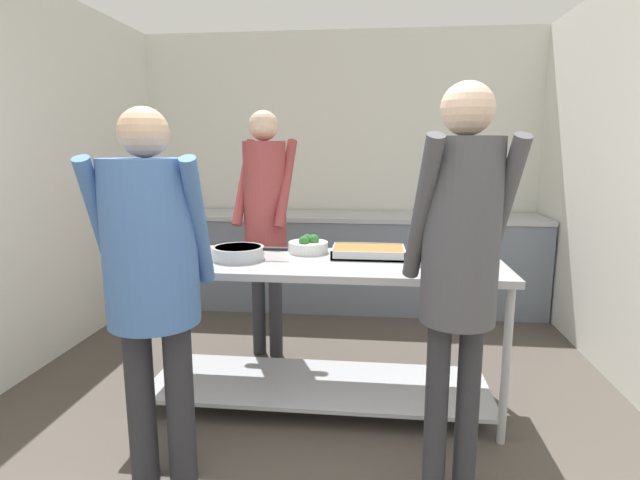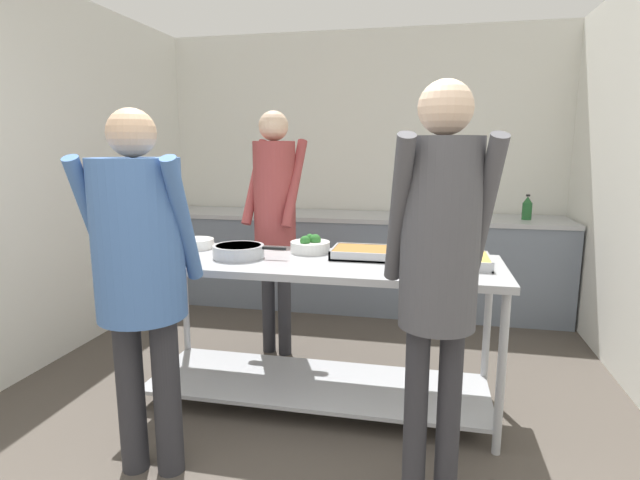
{
  "view_description": "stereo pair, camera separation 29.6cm",
  "coord_description": "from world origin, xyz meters",
  "px_view_note": "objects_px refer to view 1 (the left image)",
  "views": [
    {
      "loc": [
        0.37,
        -1.09,
        1.53
      ],
      "look_at": [
        0.05,
        1.8,
        0.99
      ],
      "focal_mm": 28.0,
      "sensor_mm": 36.0,
      "label": 1
    },
    {
      "loc": [
        0.66,
        -1.04,
        1.53
      ],
      "look_at": [
        0.05,
        1.8,
        0.99
      ],
      "focal_mm": 28.0,
      "sensor_mm": 36.0,
      "label": 2
    }
  ],
  "objects_px": {
    "guest_serving_left": "(152,263)",
    "water_bottle": "(502,206)",
    "guest_serving_right": "(460,250)",
    "cook_behind_counter": "(265,205)",
    "plate_stack": "(189,246)",
    "sauce_pan": "(238,252)",
    "broccoli_bowl": "(308,246)",
    "serving_tray_vegetables": "(368,252)",
    "serving_tray_roast": "(450,257)"
  },
  "relations": [
    {
      "from": "plate_stack",
      "to": "serving_tray_vegetables",
      "type": "distance_m",
      "value": 1.13
    },
    {
      "from": "sauce_pan",
      "to": "serving_tray_roast",
      "type": "relative_size",
      "value": 1.03
    },
    {
      "from": "guest_serving_left",
      "to": "plate_stack",
      "type": "bearing_deg",
      "value": 102.18
    },
    {
      "from": "water_bottle",
      "to": "guest_serving_right",
      "type": "bearing_deg",
      "value": -106.96
    },
    {
      "from": "sauce_pan",
      "to": "water_bottle",
      "type": "relative_size",
      "value": 2.0
    },
    {
      "from": "broccoli_bowl",
      "to": "guest_serving_right",
      "type": "relative_size",
      "value": 0.14
    },
    {
      "from": "plate_stack",
      "to": "guest_serving_left",
      "type": "relative_size",
      "value": 0.14
    },
    {
      "from": "serving_tray_vegetables",
      "to": "water_bottle",
      "type": "height_order",
      "value": "water_bottle"
    },
    {
      "from": "plate_stack",
      "to": "guest_serving_left",
      "type": "distance_m",
      "value": 1.0
    },
    {
      "from": "water_bottle",
      "to": "cook_behind_counter",
      "type": "bearing_deg",
      "value": -147.86
    },
    {
      "from": "broccoli_bowl",
      "to": "cook_behind_counter",
      "type": "relative_size",
      "value": 0.14
    },
    {
      "from": "sauce_pan",
      "to": "broccoli_bowl",
      "type": "height_order",
      "value": "broccoli_bowl"
    },
    {
      "from": "guest_serving_right",
      "to": "water_bottle",
      "type": "xyz_separation_m",
      "value": [
        0.81,
        2.66,
        -0.12
      ]
    },
    {
      "from": "broccoli_bowl",
      "to": "serving_tray_roast",
      "type": "xyz_separation_m",
      "value": [
        0.84,
        -0.16,
        -0.02
      ]
    },
    {
      "from": "broccoli_bowl",
      "to": "serving_tray_vegetables",
      "type": "xyz_separation_m",
      "value": [
        0.37,
        -0.07,
        -0.02
      ]
    },
    {
      "from": "serving_tray_roast",
      "to": "serving_tray_vegetables",
      "type": "bearing_deg",
      "value": 168.64
    },
    {
      "from": "serving_tray_roast",
      "to": "water_bottle",
      "type": "height_order",
      "value": "water_bottle"
    },
    {
      "from": "cook_behind_counter",
      "to": "water_bottle",
      "type": "distance_m",
      "value": 2.29
    },
    {
      "from": "serving_tray_vegetables",
      "to": "water_bottle",
      "type": "xyz_separation_m",
      "value": [
        1.19,
        1.76,
        0.09
      ]
    },
    {
      "from": "guest_serving_left",
      "to": "water_bottle",
      "type": "xyz_separation_m",
      "value": [
        2.11,
        2.69,
        -0.03
      ]
    },
    {
      "from": "guest_serving_left",
      "to": "water_bottle",
      "type": "distance_m",
      "value": 3.42
    },
    {
      "from": "sauce_pan",
      "to": "guest_serving_left",
      "type": "distance_m",
      "value": 0.78
    },
    {
      "from": "sauce_pan",
      "to": "guest_serving_left",
      "type": "bearing_deg",
      "value": -102.73
    },
    {
      "from": "guest_serving_left",
      "to": "water_bottle",
      "type": "relative_size",
      "value": 7.68
    },
    {
      "from": "plate_stack",
      "to": "water_bottle",
      "type": "xyz_separation_m",
      "value": [
        2.32,
        1.72,
        0.09
      ]
    },
    {
      "from": "serving_tray_vegetables",
      "to": "guest_serving_left",
      "type": "distance_m",
      "value": 1.31
    },
    {
      "from": "serving_tray_vegetables",
      "to": "serving_tray_roast",
      "type": "relative_size",
      "value": 1.01
    },
    {
      "from": "water_bottle",
      "to": "broccoli_bowl",
      "type": "bearing_deg",
      "value": -132.71
    },
    {
      "from": "serving_tray_roast",
      "to": "guest_serving_left",
      "type": "distance_m",
      "value": 1.62
    },
    {
      "from": "plate_stack",
      "to": "guest_serving_right",
      "type": "height_order",
      "value": "guest_serving_right"
    },
    {
      "from": "serving_tray_roast",
      "to": "guest_serving_left",
      "type": "height_order",
      "value": "guest_serving_left"
    },
    {
      "from": "sauce_pan",
      "to": "plate_stack",
      "type": "bearing_deg",
      "value": 151.0
    },
    {
      "from": "plate_stack",
      "to": "serving_tray_vegetables",
      "type": "relative_size",
      "value": 0.57
    },
    {
      "from": "serving_tray_roast",
      "to": "guest_serving_right",
      "type": "xyz_separation_m",
      "value": [
        -0.08,
        -0.81,
        0.21
      ]
    },
    {
      "from": "serving_tray_vegetables",
      "to": "guest_serving_left",
      "type": "relative_size",
      "value": 0.25
    },
    {
      "from": "serving_tray_vegetables",
      "to": "cook_behind_counter",
      "type": "xyz_separation_m",
      "value": [
        -0.75,
        0.54,
        0.21
      ]
    },
    {
      "from": "plate_stack",
      "to": "serving_tray_roast",
      "type": "bearing_deg",
      "value": -4.73
    },
    {
      "from": "sauce_pan",
      "to": "broccoli_bowl",
      "type": "xyz_separation_m",
      "value": [
        0.38,
        0.24,
        -0.0
      ]
    },
    {
      "from": "cook_behind_counter",
      "to": "water_bottle",
      "type": "height_order",
      "value": "cook_behind_counter"
    },
    {
      "from": "broccoli_bowl",
      "to": "serving_tray_vegetables",
      "type": "relative_size",
      "value": 0.57
    },
    {
      "from": "cook_behind_counter",
      "to": "water_bottle",
      "type": "xyz_separation_m",
      "value": [
        1.94,
        1.22,
        -0.12
      ]
    },
    {
      "from": "serving_tray_vegetables",
      "to": "serving_tray_roast",
      "type": "bearing_deg",
      "value": -11.36
    },
    {
      "from": "plate_stack",
      "to": "serving_tray_vegetables",
      "type": "bearing_deg",
      "value": -1.96
    },
    {
      "from": "guest_serving_right",
      "to": "cook_behind_counter",
      "type": "xyz_separation_m",
      "value": [
        -1.13,
        1.44,
        0.0
      ]
    },
    {
      "from": "sauce_pan",
      "to": "guest_serving_left",
      "type": "relative_size",
      "value": 0.26
    },
    {
      "from": "guest_serving_right",
      "to": "cook_behind_counter",
      "type": "bearing_deg",
      "value": 127.96
    },
    {
      "from": "guest_serving_left",
      "to": "guest_serving_right",
      "type": "bearing_deg",
      "value": 1.29
    },
    {
      "from": "cook_behind_counter",
      "to": "guest_serving_right",
      "type": "bearing_deg",
      "value": -52.04
    },
    {
      "from": "guest_serving_left",
      "to": "serving_tray_roast",
      "type": "bearing_deg",
      "value": 31.14
    },
    {
      "from": "broccoli_bowl",
      "to": "water_bottle",
      "type": "distance_m",
      "value": 2.31
    }
  ]
}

